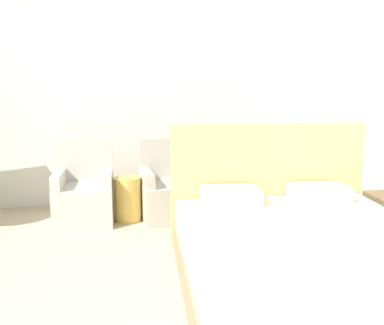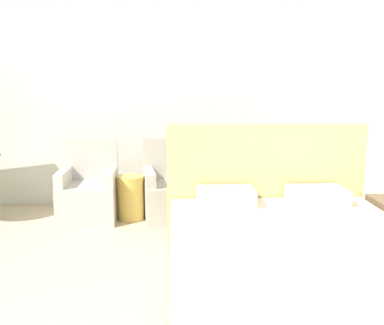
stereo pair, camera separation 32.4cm
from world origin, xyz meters
name	(u,v)px [view 1 (the left image)]	position (x,y,z in m)	size (l,w,h in m)	color
wall_back	(145,89)	(0.00, 3.91, 1.45)	(10.00, 0.06, 2.90)	silver
bed	(305,259)	(1.14, 1.41, 0.27)	(1.86, 2.18, 1.17)	#8C7A5B
armchair_near_window_left	(85,198)	(-0.69, 3.25, 0.28)	(0.64, 0.60, 0.90)	#B7B2A8
armchair_near_window_right	(170,195)	(0.25, 3.25, 0.28)	(0.70, 0.67, 0.90)	#B7B2A8
side_table	(128,199)	(-0.22, 3.25, 0.25)	(0.30, 0.30, 0.50)	gold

